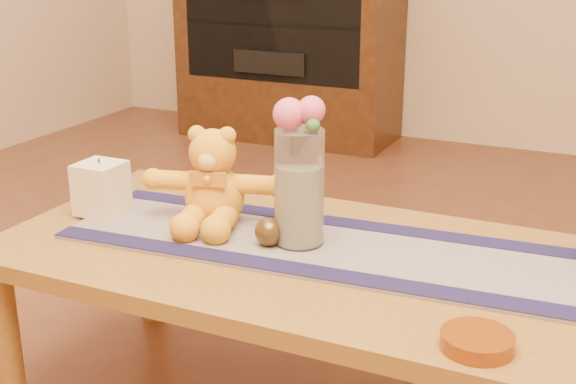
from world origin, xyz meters
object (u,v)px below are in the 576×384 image
at_px(teddy_bear, 214,177).
at_px(glass_vase, 299,188).
at_px(amber_dish, 477,341).
at_px(pillar_candle, 101,188).
at_px(bronze_ball, 269,232).

height_order(teddy_bear, glass_vase, glass_vase).
bearing_deg(amber_dish, glass_vase, 148.37).
height_order(pillar_candle, amber_dish, pillar_candle).
distance_m(bronze_ball, amber_dish, 0.56).
bearing_deg(glass_vase, teddy_bear, 170.57).
distance_m(glass_vase, amber_dish, 0.55).
bearing_deg(teddy_bear, amber_dish, -39.81).
xyz_separation_m(glass_vase, amber_dish, (0.46, -0.28, -0.12)).
xyz_separation_m(bronze_ball, amber_dish, (0.51, -0.24, -0.03)).
height_order(glass_vase, bronze_ball, glass_vase).
relative_size(teddy_bear, pillar_candle, 2.57).
bearing_deg(bronze_ball, pillar_candle, 178.21).
bearing_deg(pillar_candle, amber_dish, -14.55).
bearing_deg(pillar_candle, bronze_ball, -1.79).
relative_size(pillar_candle, amber_dish, 1.02).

